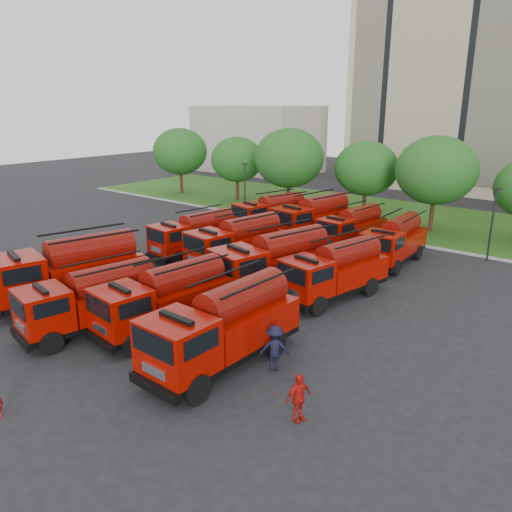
% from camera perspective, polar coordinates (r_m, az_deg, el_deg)
% --- Properties ---
extents(ground, '(140.00, 140.00, 0.00)m').
position_cam_1_polar(ground, '(29.43, -8.07, -4.00)').
color(ground, black).
rests_on(ground, ground).
extents(lawn, '(70.00, 16.00, 0.12)m').
position_cam_1_polar(lawn, '(50.03, 14.22, 4.56)').
color(lawn, '#214B14').
rests_on(lawn, ground).
extents(curb, '(70.00, 0.30, 0.14)m').
position_cam_1_polar(curb, '(42.98, 9.59, 2.83)').
color(curb, gray).
rests_on(curb, ground).
extents(apartment_building, '(30.00, 14.18, 25.00)m').
position_cam_1_polar(apartment_building, '(68.95, 24.81, 17.32)').
color(apartment_building, beige).
rests_on(apartment_building, ground).
extents(side_building, '(18.00, 12.00, 10.00)m').
position_cam_1_polar(side_building, '(80.43, 0.21, 13.23)').
color(side_building, '#9A9589').
rests_on(side_building, ground).
extents(tree_0, '(6.30, 6.30, 7.70)m').
position_cam_1_polar(tree_0, '(60.29, -8.68, 11.73)').
color(tree_0, '#382314').
rests_on(tree_0, ground).
extents(tree_1, '(5.71, 5.71, 6.98)m').
position_cam_1_polar(tree_1, '(55.47, -2.17, 10.97)').
color(tree_1, '#382314').
rests_on(tree_1, ground).
extents(tree_2, '(6.72, 6.72, 8.22)m').
position_cam_1_polar(tree_2, '(49.28, 3.80, 11.10)').
color(tree_2, '#382314').
rests_on(tree_2, ground).
extents(tree_3, '(5.88, 5.88, 7.19)m').
position_cam_1_polar(tree_3, '(47.91, 12.50, 9.76)').
color(tree_3, '#382314').
rests_on(tree_3, ground).
extents(tree_4, '(6.55, 6.55, 8.01)m').
position_cam_1_polar(tree_4, '(43.76, 19.91, 9.18)').
color(tree_4, '#382314').
rests_on(tree_4, ground).
extents(lamp_post_0, '(0.60, 0.25, 5.11)m').
position_cam_1_polar(lamp_post_0, '(47.46, -1.29, 7.90)').
color(lamp_post_0, black).
rests_on(lamp_post_0, ground).
extents(lamp_post_1, '(0.60, 0.25, 5.11)m').
position_cam_1_polar(lamp_post_1, '(37.45, 25.41, 3.72)').
color(lamp_post_1, black).
rests_on(lamp_post_1, ground).
extents(fire_truck_0, '(4.53, 8.38, 3.62)m').
position_cam_1_polar(fire_truck_0, '(28.87, -20.51, -1.53)').
color(fire_truck_0, black).
rests_on(fire_truck_0, ground).
extents(fire_truck_1, '(3.46, 7.09, 3.09)m').
position_cam_1_polar(fire_truck_1, '(25.07, -18.23, -4.75)').
color(fire_truck_1, black).
rests_on(fire_truck_1, ground).
extents(fire_truck_2, '(3.16, 7.26, 3.20)m').
position_cam_1_polar(fire_truck_2, '(24.20, -10.32, -4.78)').
color(fire_truck_2, black).
rests_on(fire_truck_2, ground).
extents(fire_truck_3, '(2.86, 7.58, 3.43)m').
position_cam_1_polar(fire_truck_3, '(20.76, -3.70, -8.01)').
color(fire_truck_3, black).
rests_on(fire_truck_3, ground).
extents(fire_truck_4, '(3.11, 7.03, 3.10)m').
position_cam_1_polar(fire_truck_4, '(35.56, -6.90, 2.42)').
color(fire_truck_4, black).
rests_on(fire_truck_4, ground).
extents(fire_truck_5, '(3.49, 7.54, 3.30)m').
position_cam_1_polar(fire_truck_5, '(32.99, -2.13, 1.55)').
color(fire_truck_5, black).
rests_on(fire_truck_5, ground).
extents(fire_truck_6, '(4.31, 8.13, 3.52)m').
position_cam_1_polar(fire_truck_6, '(28.56, 2.14, -0.72)').
color(fire_truck_6, black).
rests_on(fire_truck_6, ground).
extents(fire_truck_7, '(3.65, 7.31, 3.18)m').
position_cam_1_polar(fire_truck_7, '(28.02, 9.01, -1.66)').
color(fire_truck_7, black).
rests_on(fire_truck_7, ground).
extents(fire_truck_8, '(3.87, 7.23, 3.13)m').
position_cam_1_polar(fire_truck_8, '(42.14, 1.81, 4.88)').
color(fire_truck_8, black).
rests_on(fire_truck_8, ground).
extents(fire_truck_9, '(3.69, 7.88, 3.45)m').
position_cam_1_polar(fire_truck_9, '(39.85, 6.58, 4.30)').
color(fire_truck_9, black).
rests_on(fire_truck_9, ground).
extents(fire_truck_10, '(2.90, 6.74, 2.98)m').
position_cam_1_polar(fire_truck_10, '(38.30, 10.91, 3.21)').
color(fire_truck_10, black).
rests_on(fire_truck_10, ground).
extents(fire_truck_11, '(2.80, 6.93, 3.10)m').
position_cam_1_polar(fire_truck_11, '(35.02, 15.57, 1.67)').
color(fire_truck_11, black).
rests_on(fire_truck_11, ground).
extents(firefighter_1, '(0.87, 0.58, 1.64)m').
position_cam_1_polar(firefighter_1, '(24.54, -21.36, -9.55)').
color(firefighter_1, '#B4130D').
rests_on(firefighter_1, ground).
extents(firefighter_2, '(0.86, 1.17, 1.78)m').
position_cam_1_polar(firefighter_2, '(18.26, 4.80, -18.18)').
color(firefighter_2, '#B4130D').
rests_on(firefighter_2, ground).
extents(firefighter_3, '(1.40, 1.26, 1.94)m').
position_cam_1_polar(firefighter_3, '(21.12, 2.12, -12.80)').
color(firefighter_3, black).
rests_on(firefighter_3, ground).
extents(firefighter_4, '(0.97, 0.95, 1.67)m').
position_cam_1_polar(firefighter_4, '(29.73, -15.16, -4.23)').
color(firefighter_4, black).
rests_on(firefighter_4, ground).
extents(firefighter_5, '(1.87, 0.98, 1.93)m').
position_cam_1_polar(firefighter_5, '(26.75, 4.63, -6.10)').
color(firefighter_5, '#B4130D').
rests_on(firefighter_5, ground).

